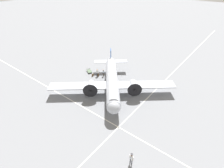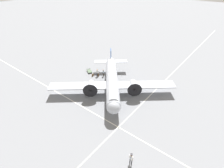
% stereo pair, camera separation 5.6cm
% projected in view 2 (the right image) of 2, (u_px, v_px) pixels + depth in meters
% --- Properties ---
extents(ground_plane, '(300.00, 300.00, 0.00)m').
position_uv_depth(ground_plane, '(112.00, 90.00, 35.42)').
color(ground_plane, slate).
extents(apron_line_eastwest, '(120.00, 0.16, 0.01)m').
position_uv_depth(apron_line_eastwest, '(142.00, 104.00, 31.83)').
color(apron_line_eastwest, silver).
rests_on(apron_line_eastwest, ground_plane).
extents(apron_line_northsouth, '(0.16, 120.00, 0.01)m').
position_uv_depth(apron_line_northsouth, '(86.00, 109.00, 30.58)').
color(apron_line_northsouth, silver).
rests_on(apron_line_northsouth, ground_plane).
extents(airliner_main, '(19.00, 20.05, 5.35)m').
position_uv_depth(airliner_main, '(112.00, 81.00, 33.82)').
color(airliner_main, '#ADB2BC').
rests_on(airliner_main, ground_plane).
extents(crew_foreground, '(0.36, 0.63, 1.88)m').
position_uv_depth(crew_foreground, '(131.00, 158.00, 21.25)').
color(crew_foreground, '#2D2D33').
rests_on(crew_foreground, ground_plane).
extents(passenger_boarding, '(0.39, 0.53, 1.79)m').
position_uv_depth(passenger_boarding, '(97.00, 72.00, 39.66)').
color(passenger_boarding, navy).
rests_on(passenger_boarding, ground_plane).
extents(ramp_agent, '(0.31, 0.54, 1.66)m').
position_uv_depth(ramp_agent, '(103.00, 72.00, 39.72)').
color(ramp_agent, '#473D2D').
rests_on(ramp_agent, ground_plane).
extents(suitcase_near_door, '(0.47, 0.19, 0.65)m').
position_uv_depth(suitcase_near_door, '(98.00, 75.00, 40.07)').
color(suitcase_near_door, '#47331E').
rests_on(suitcase_near_door, ground_plane).
extents(suitcase_upright_spare, '(0.50, 0.14, 0.62)m').
position_uv_depth(suitcase_upright_spare, '(93.00, 75.00, 40.07)').
color(suitcase_upright_spare, brown).
rests_on(suitcase_upright_spare, ground_plane).
extents(baggage_cart, '(1.69, 2.00, 0.56)m').
position_uv_depth(baggage_cart, '(89.00, 71.00, 41.73)').
color(baggage_cart, '#4C6047').
rests_on(baggage_cart, ground_plane).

